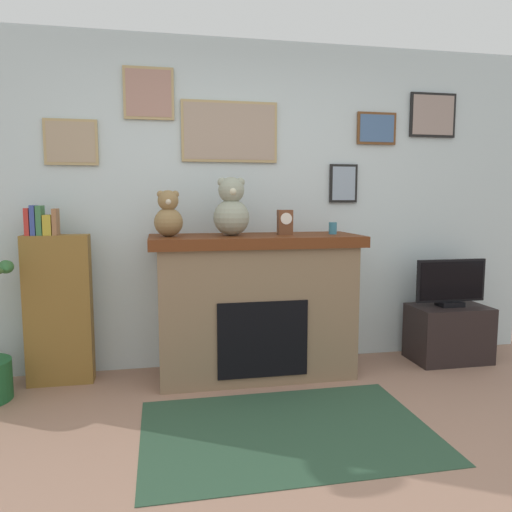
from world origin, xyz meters
The scene contains 11 objects.
ground_plane centered at (0.00, 0.00, 0.00)m, with size 12.00×12.00×0.00m, color #9C735F.
back_wall centered at (0.00, 2.00, 1.31)m, with size 5.20×0.15×2.60m.
fireplace centered at (0.09, 1.65, 0.55)m, with size 1.58×0.64×1.08m.
bookshelf centered at (-1.36, 1.74, 0.59)m, with size 0.46×0.16×1.31m.
tv_stand centered at (1.74, 1.64, 0.23)m, with size 0.63×0.40×0.47m, color black.
television centered at (1.74, 1.64, 0.66)m, with size 0.61×0.14×0.39m.
area_rug centered at (0.09, 0.68, 0.00)m, with size 1.69×1.14×0.01m, color #2A4934.
candle_jar centered at (0.70, 1.63, 1.13)m, with size 0.06×0.06×0.09m, color teal.
mantel_clock centered at (0.32, 1.63, 1.18)m, with size 0.11×0.08×0.19m.
teddy_bear_brown centered at (-0.55, 1.63, 1.24)m, with size 0.21×0.21×0.34m.
teddy_bear_tan centered at (-0.09, 1.63, 1.28)m, with size 0.27×0.27×0.43m.
Camera 1 is at (-0.62, -1.96, 1.36)m, focal length 34.19 mm.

